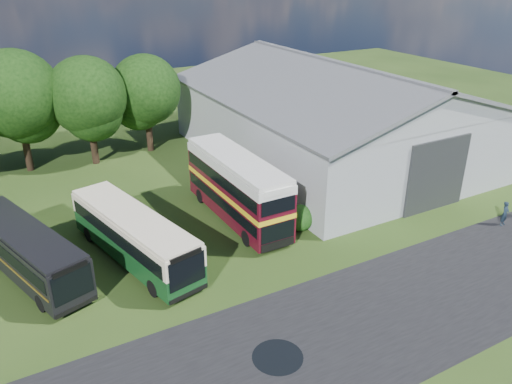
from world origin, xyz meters
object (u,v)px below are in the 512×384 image
bus_maroon_double (237,188)px  visitor_a (505,214)px  bus_green_single (134,236)px  bus_dark_single (26,251)px  storage_shed (329,108)px

bus_maroon_double → visitor_a: bus_maroon_double is taller
bus_green_single → bus_dark_single: (-5.42, 1.33, -0.06)m
storage_shed → bus_green_single: size_ratio=2.33×
bus_dark_single → visitor_a: bearing=-36.0°
storage_shed → bus_green_single: (-19.47, -8.48, -2.64)m
storage_shed → bus_maroon_double: (-12.18, -6.81, -2.02)m
bus_maroon_double → visitor_a: 17.07m
bus_green_single → bus_dark_single: bearing=153.4°
bus_green_single → bus_maroon_double: bearing=0.0°
storage_shed → bus_dark_single: storage_shed is taller
storage_shed → bus_dark_single: bearing=-164.0°
bus_maroon_double → bus_dark_single: bus_maroon_double is taller
bus_green_single → storage_shed: bearing=10.7°
bus_green_single → visitor_a: 22.92m
bus_maroon_double → bus_dark_single: (-12.71, -0.34, -0.68)m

